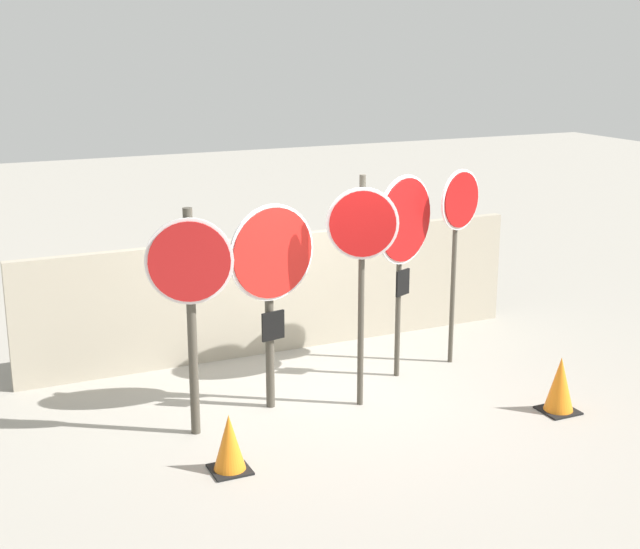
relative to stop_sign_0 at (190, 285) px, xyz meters
The scene contains 9 objects.
ground_plane 2.22m from the stop_sign_0, 10.85° to the left, with size 40.00×40.00×0.00m, color gray.
fence_back 2.60m from the stop_sign_0, 48.90° to the left, with size 6.17×0.12×1.41m.
stop_sign_0 is the anchor object (origin of this frame).
stop_sign_1 0.94m from the stop_sign_0, 17.14° to the left, with size 0.94×0.22×2.11m.
stop_sign_2 1.74m from the stop_sign_0, ahead, with size 0.67×0.30×2.37m.
stop_sign_3 2.56m from the stop_sign_0, 11.22° to the left, with size 0.88×0.42×2.25m.
stop_sign_4 3.34m from the stop_sign_0, 10.71° to the left, with size 0.64×0.28×2.25m.
traffic_cone_0 1.47m from the stop_sign_0, 86.08° to the right, with size 0.34×0.34×0.53m.
traffic_cone_1 3.81m from the stop_sign_0, 15.98° to the right, with size 0.35×0.35×0.58m.
Camera 1 is at (-3.80, -7.85, 3.66)m, focal length 50.00 mm.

